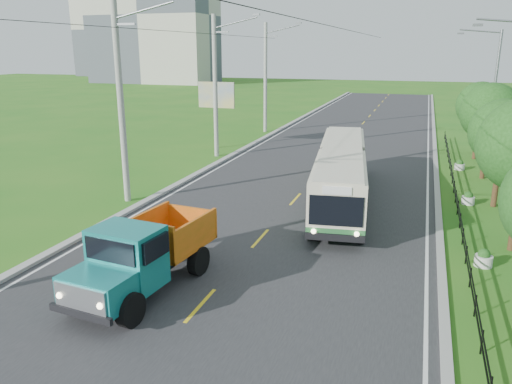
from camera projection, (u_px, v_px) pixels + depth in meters
The scene contains 23 objects.
ground at pixel (200, 306), 15.46m from camera, with size 240.00×240.00×0.00m, color #256919.
road at pixel (324, 167), 33.69m from camera, with size 14.00×120.00×0.02m, color #28282B.
curb_left at pixel (225, 159), 35.87m from camera, with size 0.40×120.00×0.15m, color #9E9E99.
curb_right at pixel (436, 174), 31.49m from camera, with size 0.30×120.00×0.10m, color #9E9E99.
edge_line_left at pixel (233, 160), 35.71m from camera, with size 0.12×120.00×0.00m, color silver.
edge_line_right at pixel (428, 174), 31.65m from camera, with size 0.12×120.00×0.00m, color silver.
centre_dash at pixel (200, 305), 15.46m from camera, with size 0.12×2.20×0.00m, color yellow.
railing_right at pixel (456, 197), 25.70m from camera, with size 0.04×40.00×0.60m, color black.
pole_near at pixel (121, 103), 24.78m from camera, with size 3.51×0.32×10.00m.
pole_mid at pixel (216, 86), 35.72m from camera, with size 3.51×0.32×10.00m.
pole_far at pixel (266, 78), 46.65m from camera, with size 3.51×0.32×10.00m.
tree_fourth at pixel (504, 136), 24.35m from camera, with size 3.24×3.31×5.40m.
tree_fifth at pixel (491, 115), 29.75m from camera, with size 3.48×3.52×5.80m.
tree_back at pixel (481, 108), 35.27m from camera, with size 3.30×3.36×5.50m.
streetlight_far at pixel (492, 88), 36.38m from camera, with size 3.02×0.20×9.07m.
planter_near at pixel (484, 259), 18.23m from camera, with size 0.64×0.64×0.67m.
planter_mid at pixel (468, 199), 25.52m from camera, with size 0.64×0.64×0.67m.
planter_far at pixel (460, 165), 32.81m from camera, with size 0.64×0.64×0.67m.
billboard_left at pixel (216, 99), 39.17m from camera, with size 3.00×0.20×5.20m.
apartment_near at pixel (153, 16), 114.69m from camera, with size 28.00×14.00×30.00m, color #B7B2A3.
apartment_far at pixel (121, 30), 145.65m from camera, with size 24.00×14.00×26.00m, color #B7B2A3.
bus at pixel (341, 170), 25.74m from camera, with size 4.15×14.42×2.75m.
dump_truck at pixel (143, 251), 16.11m from camera, with size 2.79×6.01×2.44m.
Camera 1 is at (6.04, -12.62, 7.66)m, focal length 35.00 mm.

